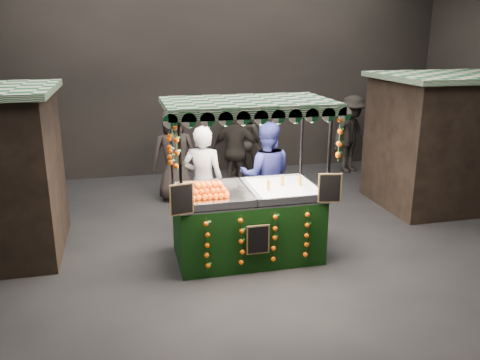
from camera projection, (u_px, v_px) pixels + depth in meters
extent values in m
plane|color=black|center=(258.00, 253.00, 7.83)|extent=(12.00, 12.00, 0.00)
cube|color=black|center=(203.00, 70.00, 11.77)|extent=(12.00, 0.10, 5.00)
cube|color=black|center=(451.00, 143.00, 9.86)|extent=(2.80, 2.00, 2.50)
cube|color=#114E23|center=(459.00, 76.00, 9.49)|extent=(3.00, 2.20, 0.10)
cube|color=black|center=(247.00, 227.00, 7.61)|extent=(2.16, 1.18, 0.98)
cube|color=silver|center=(247.00, 195.00, 7.46)|extent=(2.16, 1.18, 0.04)
cylinder|color=black|center=(182.00, 201.00, 6.66)|extent=(0.05, 0.05, 2.36)
cylinder|color=black|center=(327.00, 190.00, 7.13)|extent=(0.05, 0.05, 2.36)
cylinder|color=black|center=(173.00, 178.00, 7.70)|extent=(0.05, 0.05, 2.36)
cylinder|color=black|center=(300.00, 170.00, 8.17)|extent=(0.05, 0.05, 2.36)
cube|color=#114E23|center=(248.00, 103.00, 7.07)|extent=(2.40, 1.42, 0.08)
cube|color=white|center=(284.00, 189.00, 7.58)|extent=(0.96, 1.06, 0.08)
cube|color=black|center=(182.00, 199.00, 6.59)|extent=(0.33, 0.09, 0.43)
cube|color=black|center=(330.00, 188.00, 7.06)|extent=(0.33, 0.09, 0.43)
cube|color=black|center=(258.00, 240.00, 7.01)|extent=(0.33, 0.02, 0.43)
imported|color=gray|center=(203.00, 182.00, 8.29)|extent=(0.82, 0.69, 1.91)
imported|color=navy|center=(266.00, 176.00, 8.65)|extent=(1.07, 0.92, 1.91)
imported|color=#2A2322|center=(43.00, 169.00, 9.36)|extent=(0.67, 0.47, 1.75)
imported|color=#272420|center=(401.00, 146.00, 11.10)|extent=(1.13, 1.08, 1.83)
imported|color=black|center=(237.00, 151.00, 10.56)|extent=(1.17, 0.90, 1.85)
imported|color=black|center=(351.00, 134.00, 12.21)|extent=(1.41, 1.14, 1.90)
imported|color=#2C2524|center=(174.00, 155.00, 10.12)|extent=(1.00, 0.72, 1.91)
imported|color=#2A2422|center=(425.00, 147.00, 10.88)|extent=(1.70, 1.49, 1.86)
imported|color=#2D2824|center=(232.00, 136.00, 11.98)|extent=(0.47, 0.70, 1.88)
imported|color=#2C2823|center=(245.00, 141.00, 11.75)|extent=(1.07, 1.10, 1.78)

